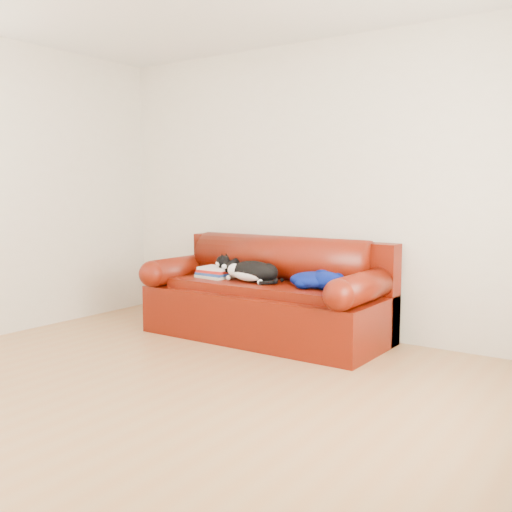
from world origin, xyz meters
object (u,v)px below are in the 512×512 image
Objects in this scene: book_stack at (216,272)px; cat at (252,272)px; blanket at (316,279)px; sofa_base at (265,311)px.

cat is (0.41, -0.01, 0.04)m from book_stack.
book_stack is 0.41m from cat.
blanket reaches higher than book_stack.
sofa_base is 0.59m from book_stack.
cat is (-0.08, -0.09, 0.35)m from sofa_base.
sofa_base is 4.17× the size of blanket.
cat is 0.59m from blanket.
book_stack is 0.66× the size of blanket.
blanket is (0.51, -0.02, 0.33)m from sofa_base.
cat reaches higher than book_stack.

